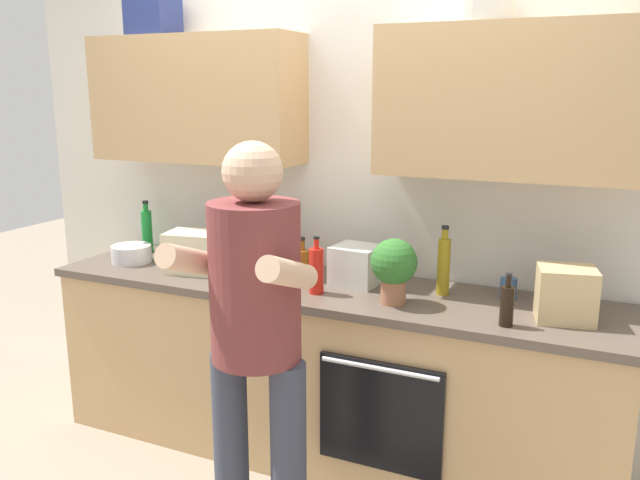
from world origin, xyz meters
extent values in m
plane|color=gray|center=(0.00, 0.00, 0.00)|extent=(12.00, 12.00, 0.00)
cube|color=silver|center=(0.00, 0.36, 1.25)|extent=(4.00, 0.06, 2.50)
cube|color=tan|center=(-0.82, 0.17, 1.77)|extent=(1.17, 0.32, 0.65)
cube|color=tan|center=(0.82, 0.17, 1.77)|extent=(1.17, 0.32, 0.65)
cylinder|color=silver|center=(0.65, 0.17, 2.15)|extent=(0.30, 0.30, 0.10)
cube|color=navy|center=(-1.07, 0.17, 2.19)|extent=(0.24, 0.20, 0.19)
cube|color=tan|center=(0.00, 0.00, 0.43)|extent=(2.80, 0.60, 0.86)
cube|color=brown|center=(0.00, 0.00, 0.88)|extent=(2.84, 0.64, 0.04)
cube|color=black|center=(0.41, -0.31, 0.45)|extent=(0.56, 0.02, 0.50)
cylinder|color=silver|center=(0.41, -0.33, 0.68)|extent=(0.52, 0.02, 0.02)
cylinder|color=#383D4C|center=(-0.06, -0.76, 0.42)|extent=(0.14, 0.14, 0.83)
cylinder|color=#383D4C|center=(0.20, -0.76, 0.42)|extent=(0.14, 0.14, 0.83)
cylinder|color=brown|center=(0.07, -0.76, 1.13)|extent=(0.34, 0.34, 0.60)
sphere|color=#D8AD8C|center=(0.07, -0.76, 1.54)|extent=(0.22, 0.22, 0.22)
cylinder|color=#D8AD8C|center=(-0.13, -0.88, 1.22)|extent=(0.09, 0.31, 0.19)
cylinder|color=#D8AD8C|center=(0.27, -0.88, 1.22)|extent=(0.09, 0.31, 0.19)
cylinder|color=#198C33|center=(-1.21, 0.19, 1.02)|extent=(0.06, 0.06, 0.24)
cylinder|color=#198C33|center=(-1.21, 0.19, 1.16)|extent=(0.03, 0.03, 0.04)
cylinder|color=black|center=(-1.21, 0.19, 1.19)|extent=(0.03, 0.03, 0.02)
cylinder|color=red|center=(0.02, -0.12, 1.01)|extent=(0.07, 0.07, 0.21)
cylinder|color=red|center=(0.02, -0.12, 1.14)|extent=(0.02, 0.02, 0.05)
cylinder|color=black|center=(0.02, -0.12, 1.17)|extent=(0.03, 0.03, 0.01)
cylinder|color=black|center=(0.90, -0.20, 0.98)|extent=(0.06, 0.06, 0.16)
cylinder|color=black|center=(0.90, -0.20, 1.09)|extent=(0.02, 0.02, 0.05)
cylinder|color=black|center=(0.90, -0.20, 1.11)|extent=(0.02, 0.02, 0.01)
cylinder|color=olive|center=(0.56, 0.10, 1.03)|extent=(0.06, 0.06, 0.26)
cylinder|color=olive|center=(0.56, 0.10, 1.19)|extent=(0.03, 0.03, 0.05)
cylinder|color=black|center=(0.56, 0.10, 1.22)|extent=(0.03, 0.03, 0.01)
cylinder|color=#8C4C14|center=(-0.13, 0.03, 0.98)|extent=(0.08, 0.08, 0.16)
cylinder|color=#8C4C14|center=(-0.13, 0.03, 1.08)|extent=(0.03, 0.03, 0.05)
cylinder|color=black|center=(-0.13, 0.03, 1.11)|extent=(0.03, 0.03, 0.01)
cylinder|color=#BF4C47|center=(-0.51, 0.02, 0.95)|extent=(0.08, 0.08, 0.09)
cylinder|color=#33598C|center=(0.85, 0.16, 0.95)|extent=(0.07, 0.07, 0.10)
cylinder|color=silver|center=(-1.14, -0.04, 0.95)|extent=(0.22, 0.22, 0.09)
cube|color=brown|center=(-0.33, 0.10, 1.01)|extent=(0.10, 0.14, 0.22)
cylinder|color=black|center=(-0.34, 0.08, 1.15)|extent=(0.02, 0.02, 0.06)
cylinder|color=black|center=(-0.31, 0.12, 1.15)|extent=(0.02, 0.02, 0.06)
cylinder|color=#9E6647|center=(0.39, -0.11, 0.95)|extent=(0.11, 0.11, 0.11)
sphere|color=#2D6B28|center=(0.39, -0.11, 1.09)|extent=(0.21, 0.21, 0.21)
cube|color=beige|center=(-0.72, -0.05, 1.01)|extent=(0.29, 0.26, 0.21)
cube|color=silver|center=(0.14, 0.09, 0.99)|extent=(0.23, 0.22, 0.19)
cube|color=tan|center=(1.10, -0.03, 1.01)|extent=(0.26, 0.24, 0.22)
camera|label=1|loc=(1.25, -2.76, 1.83)|focal=36.61mm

